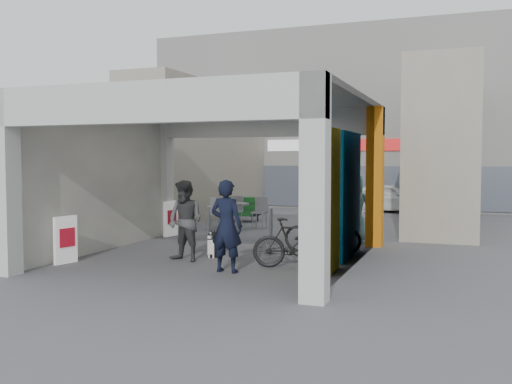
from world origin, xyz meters
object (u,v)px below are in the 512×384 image
at_px(man_elderly, 355,209).
at_px(bicycle_front, 322,232).
at_px(man_back_turned, 185,221).
at_px(bicycle_rear, 295,243).
at_px(border_collie, 213,246).
at_px(man_crates, 332,197).
at_px(man_with_dog, 226,226).
at_px(produce_stand, 241,212).
at_px(white_van, 388,197).
at_px(cafe_set, 236,217).

xyz_separation_m(man_elderly, bicycle_front, (-0.42, -1.81, -0.42)).
height_order(man_back_turned, bicycle_rear, man_back_turned).
bearing_deg(man_back_turned, border_collie, 74.48).
xyz_separation_m(man_back_turned, bicycle_front, (2.50, 2.10, -0.39)).
relative_size(man_elderly, man_crates, 1.02).
distance_m(man_with_dog, man_back_turned, 1.52).
bearing_deg(man_elderly, produce_stand, 137.26).
relative_size(border_collie, white_van, 0.17).
bearing_deg(cafe_set, border_collie, -73.24).
distance_m(man_crates, white_van, 4.79).
distance_m(man_back_turned, white_van, 13.29).
relative_size(man_with_dog, man_elderly, 1.00).
height_order(man_crates, bicycle_front, man_crates).
bearing_deg(bicycle_front, man_with_dog, 156.94).
height_order(border_collie, man_back_turned, man_back_turned).
height_order(produce_stand, bicycle_front, bicycle_front).
distance_m(man_back_turned, bicycle_rear, 2.44).
height_order(man_with_dog, white_van, man_with_dog).
bearing_deg(border_collie, man_elderly, 28.08).
bearing_deg(bicycle_rear, man_back_turned, 75.55).
bearing_deg(cafe_set, man_back_turned, -78.40).
bearing_deg(produce_stand, man_with_dog, -54.00).
bearing_deg(man_crates, man_with_dog, 97.08).
relative_size(man_back_turned, white_van, 0.49).
xyz_separation_m(border_collie, white_van, (2.26, 12.37, 0.36)).
height_order(man_back_turned, man_elderly, man_elderly).
distance_m(border_collie, man_back_turned, 0.97).
bearing_deg(man_back_turned, man_crates, 94.43).
distance_m(border_collie, man_with_dog, 1.84).
relative_size(cafe_set, man_elderly, 0.92).
distance_m(man_with_dog, bicycle_front, 3.16).
height_order(man_crates, bicycle_rear, man_crates).
bearing_deg(man_with_dog, man_crates, -86.14).
bearing_deg(white_van, bicycle_front, 178.65).
height_order(cafe_set, white_van, white_van).
height_order(man_elderly, bicycle_front, man_elderly).
xyz_separation_m(produce_stand, man_crates, (3.11, 0.71, 0.54)).
height_order(border_collie, man_elderly, man_elderly).
xyz_separation_m(man_crates, bicycle_front, (1.21, -6.33, -0.40)).
relative_size(man_crates, bicycle_front, 0.96).
relative_size(bicycle_front, bicycle_rear, 1.09).
relative_size(border_collie, bicycle_front, 0.34).
xyz_separation_m(man_with_dog, white_van, (1.32, 13.81, -0.29)).
relative_size(produce_stand, man_back_turned, 0.74).
xyz_separation_m(man_with_dog, bicycle_front, (1.20, 2.89, -0.42)).
height_order(produce_stand, border_collie, produce_stand).
height_order(cafe_set, man_crates, man_crates).
bearing_deg(man_elderly, man_with_dog, -112.97).
height_order(produce_stand, white_van, white_van).
bearing_deg(man_crates, border_collie, 90.17).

